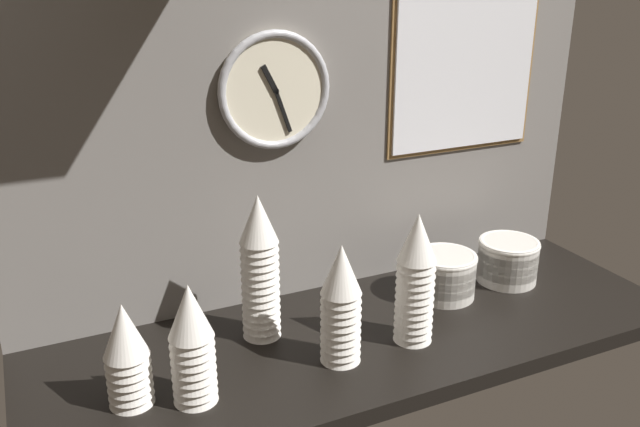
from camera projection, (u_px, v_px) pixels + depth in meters
ground_plane at (364, 336)px, 1.65m from camera, size 1.60×0.56×0.04m
wall_tiled_back at (318, 96)px, 1.68m from camera, size 1.60×0.03×1.05m
cup_stack_far_left at (127, 355)px, 1.34m from camera, size 0.09×0.09×0.23m
cup_stack_center at (341, 304)px, 1.47m from camera, size 0.09×0.09×0.28m
cup_stack_center_right at (416, 279)px, 1.55m from camera, size 0.09×0.09×0.32m
cup_stack_center_left at (260, 268)px, 1.56m from camera, size 0.09×0.09×0.36m
cup_stack_left at (192, 344)px, 1.34m from camera, size 0.09×0.09×0.26m
bowl_stack_far_right at (508, 259)px, 1.88m from camera, size 0.17×0.17×0.12m
bowl_stack_right at (445, 274)px, 1.79m from camera, size 0.17×0.17×0.12m
wall_clock at (275, 91)px, 1.60m from camera, size 0.28×0.03×0.28m
menu_board at (466, 51)px, 1.80m from camera, size 0.46×0.01×0.55m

